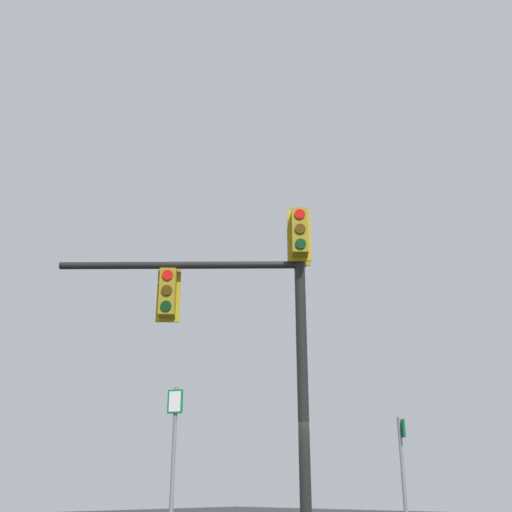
{
  "coord_description": "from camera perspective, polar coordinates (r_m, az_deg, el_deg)",
  "views": [
    {
      "loc": [
        9.45,
        7.45,
        1.43
      ],
      "look_at": [
        1.13,
        -0.0,
        5.6
      ],
      "focal_mm": 43.68,
      "sensor_mm": 36.0,
      "label": 1
    }
  ],
  "objects": [
    {
      "name": "route_sign_primary",
      "position": [
        10.8,
        -7.62,
        -18.43
      ],
      "size": [
        0.16,
        0.24,
        3.04
      ],
      "color": "slate",
      "rests_on": "ground"
    },
    {
      "name": "signal_mast_assembly",
      "position": [
        11.63,
        0.59,
        -4.51
      ],
      "size": [
        3.51,
        3.91,
        6.48
      ],
      "color": "black",
      "rests_on": "ground"
    },
    {
      "name": "route_sign_secondary",
      "position": [
        11.93,
        13.39,
        -19.28
      ],
      "size": [
        0.24,
        0.27,
        2.64
      ],
      "color": "slate",
      "rests_on": "ground"
    }
  ]
}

